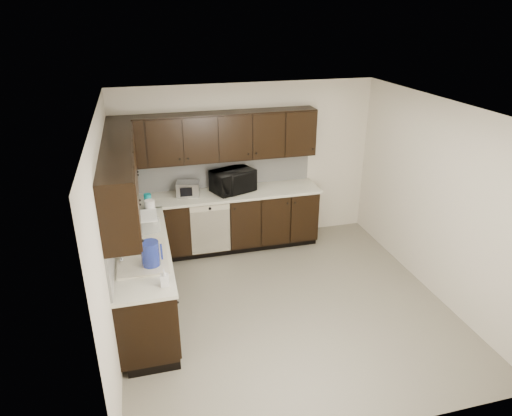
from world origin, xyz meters
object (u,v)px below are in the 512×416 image
at_px(toaster_oven, 188,189).
at_px(blue_pitcher, 150,254).
at_px(microwave, 233,181).
at_px(storage_bin, 137,224).
at_px(sink, 143,263).

bearing_deg(toaster_oven, blue_pitcher, -96.39).
distance_m(toaster_oven, blue_pitcher, 2.04).
relative_size(microwave, storage_bin, 1.25).
distance_m(sink, storage_bin, 0.74).
bearing_deg(toaster_oven, storage_bin, -115.04).
relative_size(sink, storage_bin, 1.68).
xyz_separation_m(sink, microwave, (1.39, 1.73, 0.23)).
xyz_separation_m(sink, toaster_oven, (0.72, 1.75, 0.16)).
xyz_separation_m(toaster_oven, blue_pitcher, (-0.63, -1.94, 0.04)).
distance_m(sink, blue_pitcher, 0.29).
height_order(storage_bin, blue_pitcher, blue_pitcher).
height_order(sink, toaster_oven, sink).
bearing_deg(sink, storage_bin, 93.13).
bearing_deg(microwave, sink, -150.66).
distance_m(microwave, storage_bin, 1.75).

